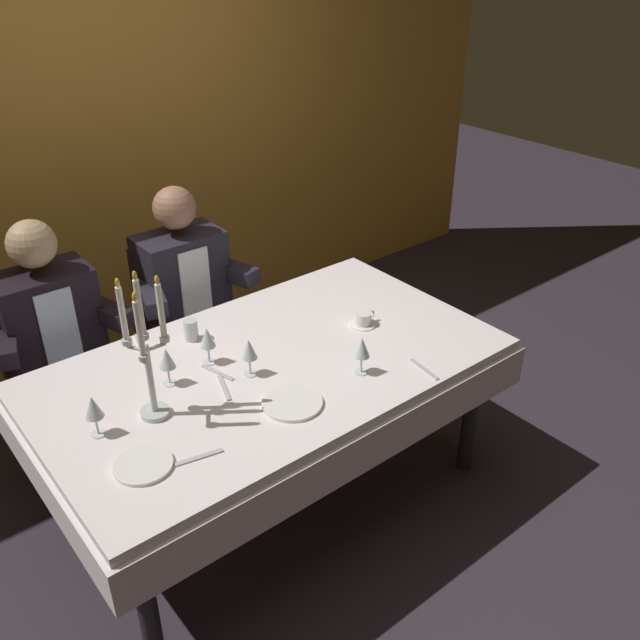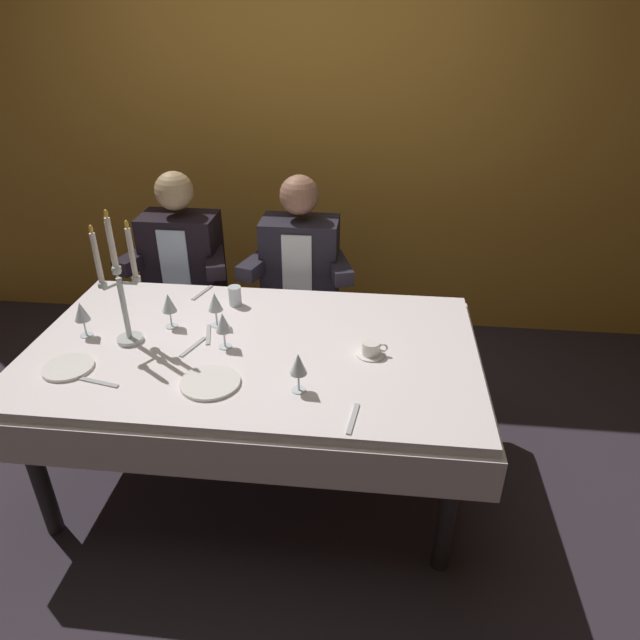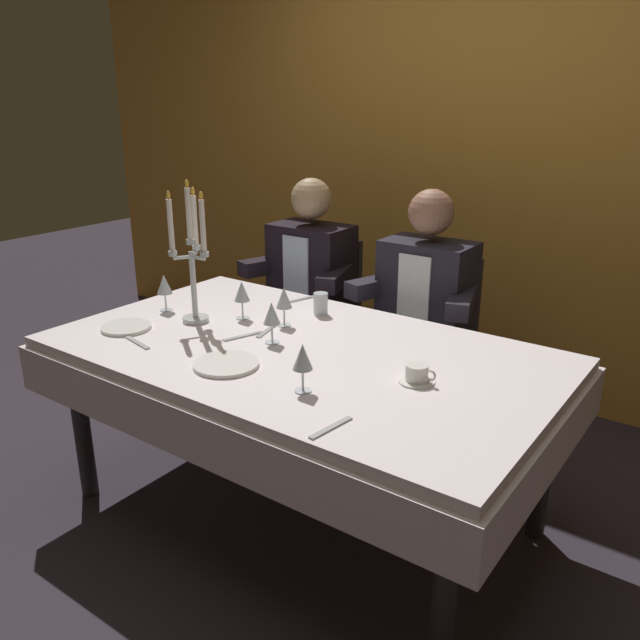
{
  "view_description": "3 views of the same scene",
  "coord_description": "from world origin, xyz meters",
  "px_view_note": "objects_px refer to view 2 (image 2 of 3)",
  "views": [
    {
      "loc": [
        -1.32,
        -1.97,
        2.3
      ],
      "look_at": [
        0.26,
        -0.01,
        0.85
      ],
      "focal_mm": 38.31,
      "sensor_mm": 36.0,
      "label": 1
    },
    {
      "loc": [
        0.51,
        -2.0,
        2.01
      ],
      "look_at": [
        0.29,
        0.0,
        0.88
      ],
      "focal_mm": 31.61,
      "sensor_mm": 36.0,
      "label": 2
    },
    {
      "loc": [
        1.39,
        -1.8,
        1.65
      ],
      "look_at": [
        0.13,
        -0.04,
        0.89
      ],
      "focal_mm": 36.33,
      "sensor_mm": 36.0,
      "label": 3
    }
  ],
  "objects_px": {
    "wine_glass_1": "(169,304)",
    "coffee_cup_0": "(371,349)",
    "dinner_plate_1": "(210,382)",
    "wine_glass_2": "(82,312)",
    "wine_glass_4": "(298,365)",
    "water_tumbler_0": "(235,296)",
    "seated_diner_0": "(183,259)",
    "seated_diner_1": "(301,264)",
    "wine_glass_0": "(223,323)",
    "dining_table": "(254,368)",
    "wine_glass_3": "(215,303)",
    "candelabra": "(120,286)",
    "dinner_plate_0": "(68,367)"
  },
  "relations": [
    {
      "from": "dinner_plate_0",
      "to": "wine_glass_0",
      "type": "relative_size",
      "value": 1.22
    },
    {
      "from": "dinner_plate_0",
      "to": "seated_diner_1",
      "type": "bearing_deg",
      "value": 55.64
    },
    {
      "from": "wine_glass_0",
      "to": "seated_diner_1",
      "type": "bearing_deg",
      "value": 77.83
    },
    {
      "from": "water_tumbler_0",
      "to": "coffee_cup_0",
      "type": "height_order",
      "value": "water_tumbler_0"
    },
    {
      "from": "wine_glass_1",
      "to": "wine_glass_3",
      "type": "xyz_separation_m",
      "value": [
        0.2,
        0.03,
        -0.0
      ]
    },
    {
      "from": "dining_table",
      "to": "coffee_cup_0",
      "type": "bearing_deg",
      "value": -2.17
    },
    {
      "from": "candelabra",
      "to": "seated_diner_0",
      "type": "relative_size",
      "value": 0.48
    },
    {
      "from": "candelabra",
      "to": "wine_glass_4",
      "type": "xyz_separation_m",
      "value": [
        0.77,
        -0.27,
        -0.15
      ]
    },
    {
      "from": "wine_glass_1",
      "to": "wine_glass_2",
      "type": "bearing_deg",
      "value": -161.65
    },
    {
      "from": "wine_glass_4",
      "to": "seated_diner_0",
      "type": "xyz_separation_m",
      "value": [
        -0.84,
        1.18,
        -0.12
      ]
    },
    {
      "from": "coffee_cup_0",
      "to": "seated_diner_1",
      "type": "xyz_separation_m",
      "value": [
        -0.42,
        0.9,
        -0.03
      ]
    },
    {
      "from": "dining_table",
      "to": "wine_glass_1",
      "type": "distance_m",
      "value": 0.48
    },
    {
      "from": "wine_glass_0",
      "to": "wine_glass_3",
      "type": "distance_m",
      "value": 0.2
    },
    {
      "from": "coffee_cup_0",
      "to": "seated_diner_1",
      "type": "height_order",
      "value": "seated_diner_1"
    },
    {
      "from": "seated_diner_0",
      "to": "dinner_plate_1",
      "type": "bearing_deg",
      "value": -67.25
    },
    {
      "from": "wine_glass_1",
      "to": "coffee_cup_0",
      "type": "xyz_separation_m",
      "value": [
        0.9,
        -0.14,
        -0.09
      ]
    },
    {
      "from": "dining_table",
      "to": "dinner_plate_1",
      "type": "distance_m",
      "value": 0.34
    },
    {
      "from": "wine_glass_2",
      "to": "water_tumbler_0",
      "type": "bearing_deg",
      "value": 31.37
    },
    {
      "from": "dinner_plate_1",
      "to": "wine_glass_1",
      "type": "bearing_deg",
      "value": 125.59
    },
    {
      "from": "wine_glass_2",
      "to": "wine_glass_3",
      "type": "relative_size",
      "value": 1.0
    },
    {
      "from": "wine_glass_1",
      "to": "water_tumbler_0",
      "type": "relative_size",
      "value": 1.72
    },
    {
      "from": "candelabra",
      "to": "wine_glass_2",
      "type": "xyz_separation_m",
      "value": [
        -0.21,
        0.03,
        -0.15
      ]
    },
    {
      "from": "wine_glass_1",
      "to": "seated_diner_1",
      "type": "height_order",
      "value": "seated_diner_1"
    },
    {
      "from": "wine_glass_2",
      "to": "seated_diner_0",
      "type": "bearing_deg",
      "value": 80.58
    },
    {
      "from": "dinner_plate_0",
      "to": "wine_glass_2",
      "type": "height_order",
      "value": "wine_glass_2"
    },
    {
      "from": "dining_table",
      "to": "wine_glass_3",
      "type": "height_order",
      "value": "wine_glass_3"
    },
    {
      "from": "dinner_plate_0",
      "to": "candelabra",
      "type": "bearing_deg",
      "value": 54.63
    },
    {
      "from": "candelabra",
      "to": "water_tumbler_0",
      "type": "bearing_deg",
      "value": 45.87
    },
    {
      "from": "dinner_plate_0",
      "to": "wine_glass_2",
      "type": "bearing_deg",
      "value": 100.37
    },
    {
      "from": "candelabra",
      "to": "wine_glass_2",
      "type": "bearing_deg",
      "value": 172.41
    },
    {
      "from": "wine_glass_0",
      "to": "wine_glass_3",
      "type": "relative_size",
      "value": 1.0
    },
    {
      "from": "candelabra",
      "to": "coffee_cup_0",
      "type": "bearing_deg",
      "value": 0.3
    },
    {
      "from": "seated_diner_0",
      "to": "seated_diner_1",
      "type": "height_order",
      "value": "same"
    },
    {
      "from": "dining_table",
      "to": "coffee_cup_0",
      "type": "relative_size",
      "value": 14.7
    },
    {
      "from": "dinner_plate_1",
      "to": "coffee_cup_0",
      "type": "xyz_separation_m",
      "value": [
        0.61,
        0.27,
        0.02
      ]
    },
    {
      "from": "wine_glass_0",
      "to": "wine_glass_3",
      "type": "bearing_deg",
      "value": 115.14
    },
    {
      "from": "dining_table",
      "to": "water_tumbler_0",
      "type": "height_order",
      "value": "water_tumbler_0"
    },
    {
      "from": "candelabra",
      "to": "wine_glass_4",
      "type": "relative_size",
      "value": 3.6
    },
    {
      "from": "wine_glass_4",
      "to": "water_tumbler_0",
      "type": "xyz_separation_m",
      "value": [
        -0.4,
        0.66,
        -0.07
      ]
    },
    {
      "from": "wine_glass_1",
      "to": "wine_glass_0",
      "type": "bearing_deg",
      "value": -27.05
    },
    {
      "from": "seated_diner_0",
      "to": "seated_diner_1",
      "type": "bearing_deg",
      "value": 0.0
    },
    {
      "from": "wine_glass_0",
      "to": "wine_glass_4",
      "type": "relative_size",
      "value": 1.0
    },
    {
      "from": "wine_glass_2",
      "to": "seated_diner_1",
      "type": "relative_size",
      "value": 0.13
    },
    {
      "from": "wine_glass_2",
      "to": "water_tumbler_0",
      "type": "relative_size",
      "value": 1.72
    },
    {
      "from": "wine_glass_0",
      "to": "wine_glass_3",
      "type": "xyz_separation_m",
      "value": [
        -0.08,
        0.18,
        -0.0
      ]
    },
    {
      "from": "wine_glass_2",
      "to": "coffee_cup_0",
      "type": "bearing_deg",
      "value": -1.04
    },
    {
      "from": "candelabra",
      "to": "dinner_plate_1",
      "type": "bearing_deg",
      "value": -32.0
    },
    {
      "from": "seated_diner_1",
      "to": "dining_table",
      "type": "bearing_deg",
      "value": -95.36
    },
    {
      "from": "dinner_plate_1",
      "to": "wine_glass_0",
      "type": "relative_size",
      "value": 1.42
    },
    {
      "from": "dining_table",
      "to": "wine_glass_2",
      "type": "distance_m",
      "value": 0.78
    }
  ]
}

